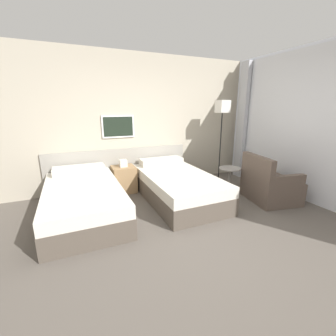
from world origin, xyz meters
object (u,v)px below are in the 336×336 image
at_px(bed_near_door, 84,200).
at_px(bed_near_window, 177,186).
at_px(floor_lamp, 222,114).
at_px(side_table, 229,175).
at_px(armchair, 269,186).
at_px(nightstand, 124,179).

distance_m(bed_near_door, bed_near_window, 1.63).
height_order(bed_near_door, floor_lamp, floor_lamp).
xyz_separation_m(floor_lamp, side_table, (-0.17, -0.58, -1.16)).
height_order(bed_near_door, bed_near_window, same).
bearing_deg(bed_near_door, floor_lamp, 8.89).
distance_m(side_table, armchair, 0.74).
distance_m(bed_near_door, side_table, 2.73).
distance_m(nightstand, side_table, 2.10).
bearing_deg(side_table, nightstand, 155.18).
xyz_separation_m(bed_near_door, bed_near_window, (1.63, 0.00, 0.00)).
distance_m(floor_lamp, side_table, 1.31).
bearing_deg(bed_near_door, nightstand, 42.73).
bearing_deg(armchair, bed_near_window, 74.86).
relative_size(nightstand, side_table, 1.31).
bearing_deg(bed_near_window, side_table, -6.86).
distance_m(bed_near_window, armchair, 1.68).
distance_m(bed_near_window, side_table, 1.11).
height_order(nightstand, side_table, nightstand).
bearing_deg(floor_lamp, side_table, -106.65).
xyz_separation_m(bed_near_door, floor_lamp, (2.90, 0.45, 1.26)).
bearing_deg(bed_near_window, nightstand, 137.27).
bearing_deg(armchair, nightstand, 68.37).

